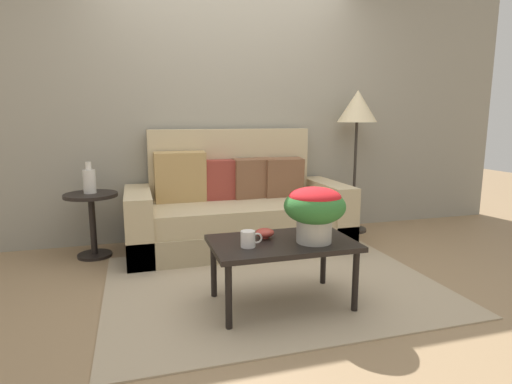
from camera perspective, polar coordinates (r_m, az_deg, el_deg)
The scene contains 11 objects.
ground_plane at distance 3.20m, azimuth 1.69°, elevation -11.89°, with size 14.00×14.00×0.00m, color #997A56.
wall_back at distance 4.28m, azimuth -3.97°, elevation 12.20°, with size 6.40×0.12×2.71m, color gray.
area_rug at distance 3.13m, azimuth 2.15°, elevation -12.32°, with size 2.33×1.81×0.01m, color tan.
couch at distance 3.94m, azimuth -2.59°, elevation -2.61°, with size 2.01×0.85×1.09m.
coffee_table at distance 2.69m, azimuth 3.56°, elevation -7.56°, with size 0.90×0.56×0.43m.
side_table at distance 3.87m, azimuth -21.41°, elevation -2.71°, with size 0.44×0.44×0.56m.
floor_lamp at distance 4.47m, azimuth 13.60°, elevation 10.39°, with size 0.41×0.41×1.47m.
potted_plant at distance 2.62m, azimuth 7.98°, elevation -2.08°, with size 0.38×0.38×0.35m.
coffee_mug at distance 2.54m, azimuth -1.02°, elevation -6.39°, with size 0.14×0.09×0.10m.
snack_bowl at distance 2.72m, azimuth 1.20°, elevation -5.57°, with size 0.12×0.12×0.06m.
table_vase at distance 3.84m, azimuth -21.72°, elevation 1.46°, with size 0.10×0.10×0.27m.
Camera 1 is at (-0.92, -2.82, 1.20)m, focal length 29.42 mm.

